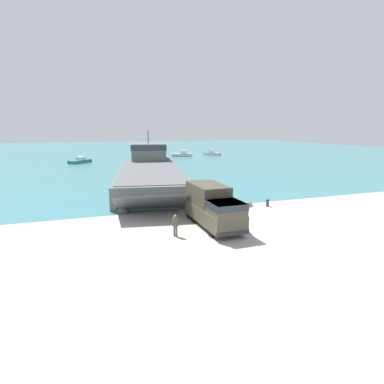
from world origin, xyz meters
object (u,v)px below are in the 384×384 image
moored_boat_a (182,154)px  mooring_bollard (268,202)px  moored_boat_b (80,161)px  military_truck (213,206)px  soldier_on_ramp (175,224)px  moored_boat_c (212,153)px  landing_craft (150,168)px

moored_boat_a → mooring_bollard: bearing=-173.0°
mooring_bollard → moored_boat_b: bearing=111.1°
military_truck → soldier_on_ramp: military_truck is taller
soldier_on_ramp → moored_boat_c: 74.22m
landing_craft → soldier_on_ramp: (-3.26, -27.08, -0.94)m
military_truck → moored_boat_b: 56.91m
landing_craft → moored_boat_a: landing_craft is taller
landing_craft → moored_boat_c: 48.97m
military_truck → soldier_on_ramp: size_ratio=4.26×
military_truck → moored_boat_a: military_truck is taller
landing_craft → moored_boat_a: (17.38, 39.32, -1.29)m
landing_craft → soldier_on_ramp: 27.29m
moored_boat_c → mooring_bollard: (-19.27, -61.88, -0.17)m
moored_boat_b → moored_boat_c: (39.08, 10.41, 0.11)m
moored_boat_c → mooring_bollard: moored_boat_c is taller
soldier_on_ramp → mooring_bollard: 12.92m
mooring_bollard → landing_craft: bearing=111.3°
soldier_on_ramp → mooring_bollard: size_ratio=2.10×
landing_craft → moored_boat_b: 32.13m
landing_craft → moored_boat_c: landing_craft is taller
landing_craft → mooring_bollard: (8.37, -21.48, -1.48)m
moored_boat_b → mooring_bollard: size_ratio=7.53×
landing_craft → moored_boat_c: bearing=65.3°
moored_boat_b → moored_boat_c: moored_boat_c is taller
military_truck → moored_boat_c: size_ratio=1.38×
mooring_bollard → moored_boat_a: bearing=81.6°
soldier_on_ramp → moored_boat_b: size_ratio=0.28×
landing_craft → moored_boat_b: bearing=120.6°
military_truck → moored_boat_c: (27.26, 66.06, -1.11)m
soldier_on_ramp → mooring_bollard: (11.64, 5.59, -0.54)m
moored_boat_b → soldier_on_ramp: bearing=137.4°
moored_boat_a → moored_boat_c: 10.32m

